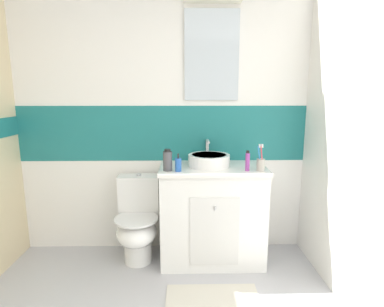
{
  "coord_description": "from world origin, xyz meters",
  "views": [
    {
      "loc": [
        0.21,
        -0.4,
        1.45
      ],
      "look_at": [
        0.26,
        1.8,
        1.03
      ],
      "focal_mm": 28.97,
      "sensor_mm": 36.0,
      "label": 1
    }
  ],
  "objects_px": {
    "soap_dispenser": "(178,165)",
    "mouthwash_bottle": "(168,161)",
    "toilet": "(138,222)",
    "toothbrush_cup": "(261,164)",
    "sink_basin": "(209,160)",
    "toothpaste_tube_upright": "(248,161)"
  },
  "relations": [
    {
      "from": "sink_basin",
      "to": "mouthwash_bottle",
      "type": "xyz_separation_m",
      "value": [
        -0.34,
        -0.16,
        0.03
      ]
    },
    {
      "from": "sink_basin",
      "to": "soap_dispenser",
      "type": "height_order",
      "value": "sink_basin"
    },
    {
      "from": "toilet",
      "to": "toothbrush_cup",
      "type": "distance_m",
      "value": 1.17
    },
    {
      "from": "toothbrush_cup",
      "to": "toilet",
      "type": "bearing_deg",
      "value": 171.26
    },
    {
      "from": "mouthwash_bottle",
      "to": "toothpaste_tube_upright",
      "type": "bearing_deg",
      "value": -1.53
    },
    {
      "from": "soap_dispenser",
      "to": "toothbrush_cup",
      "type": "bearing_deg",
      "value": 0.63
    },
    {
      "from": "toilet",
      "to": "mouthwash_bottle",
      "type": "xyz_separation_m",
      "value": [
        0.28,
        -0.14,
        0.58
      ]
    },
    {
      "from": "soap_dispenser",
      "to": "toothpaste_tube_upright",
      "type": "distance_m",
      "value": 0.55
    },
    {
      "from": "soap_dispenser",
      "to": "mouthwash_bottle",
      "type": "height_order",
      "value": "mouthwash_bottle"
    },
    {
      "from": "toilet",
      "to": "mouthwash_bottle",
      "type": "distance_m",
      "value": 0.66
    },
    {
      "from": "sink_basin",
      "to": "soap_dispenser",
      "type": "xyz_separation_m",
      "value": [
        -0.26,
        -0.19,
        0.0
      ]
    },
    {
      "from": "soap_dispenser",
      "to": "mouthwash_bottle",
      "type": "distance_m",
      "value": 0.09
    },
    {
      "from": "sink_basin",
      "to": "soap_dispenser",
      "type": "distance_m",
      "value": 0.32
    },
    {
      "from": "toothbrush_cup",
      "to": "mouthwash_bottle",
      "type": "relative_size",
      "value": 1.25
    },
    {
      "from": "toothpaste_tube_upright",
      "to": "toilet",
      "type": "bearing_deg",
      "value": 170.26
    },
    {
      "from": "soap_dispenser",
      "to": "toilet",
      "type": "bearing_deg",
      "value": 155.65
    },
    {
      "from": "sink_basin",
      "to": "mouthwash_bottle",
      "type": "bearing_deg",
      "value": -154.74
    },
    {
      "from": "toothbrush_cup",
      "to": "mouthwash_bottle",
      "type": "bearing_deg",
      "value": 178.69
    },
    {
      "from": "toilet",
      "to": "soap_dispenser",
      "type": "bearing_deg",
      "value": -24.35
    },
    {
      "from": "sink_basin",
      "to": "toilet",
      "type": "xyz_separation_m",
      "value": [
        -0.62,
        -0.02,
        -0.55
      ]
    },
    {
      "from": "toilet",
      "to": "soap_dispenser",
      "type": "relative_size",
      "value": 5.14
    },
    {
      "from": "toilet",
      "to": "toothbrush_cup",
      "type": "bearing_deg",
      "value": -8.74
    }
  ]
}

